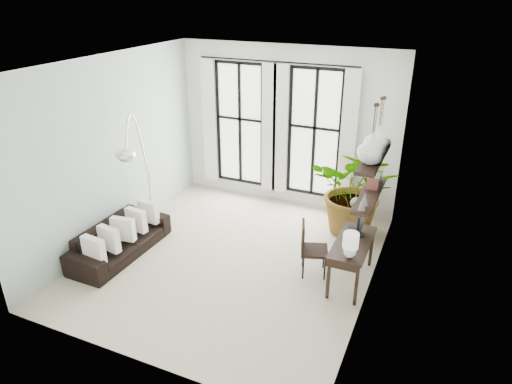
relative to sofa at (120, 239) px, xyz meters
The scene contains 16 objects.
floor 1.92m from the sofa, 18.82° to the left, with size 5.00×5.00×0.00m, color #BDB396.
ceiling 3.49m from the sofa, 18.82° to the left, with size 5.00×5.00×0.00m, color white.
wall_left 1.53m from the sofa, 126.27° to the left, with size 5.00×5.00×0.00m, color #A7BAB0.
wall_right 4.30m from the sofa, ahead, with size 5.00×5.00×0.00m, color white.
wall_back 3.83m from the sofa, 59.97° to the left, with size 4.50×4.50×0.00m, color white.
windows 3.67m from the sofa, 62.26° to the left, with size 3.26×0.13×2.65m.
wall_shelves 4.25m from the sofa, 11.79° to the left, with size 0.25×1.30×0.60m.
sofa is the anchor object (origin of this frame).
throw_pillows 0.24m from the sofa, ahead, with size 0.40×1.52×0.40m.
plant 4.21m from the sofa, 34.21° to the left, with size 1.50×1.30×1.67m, color #2D7228.
desk 3.84m from the sofa, 10.90° to the left, with size 0.51×1.20×1.10m.
desk_chair 3.19m from the sofa, 13.31° to the left, with size 0.53×0.53×0.88m.
arc_lamp 1.63m from the sofa, 79.42° to the left, with size 0.73×1.35×2.36m.
buddha 4.11m from the sofa, 31.59° to the left, with size 0.44×0.44×0.79m.
vase_a 4.42m from the sofa, ahead, with size 0.37×0.37×0.38m, color white.
vase_b 4.48m from the sofa, 13.34° to the left, with size 0.37×0.37×0.38m, color white.
Camera 1 is at (2.98, -5.79, 4.20)m, focal length 32.00 mm.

